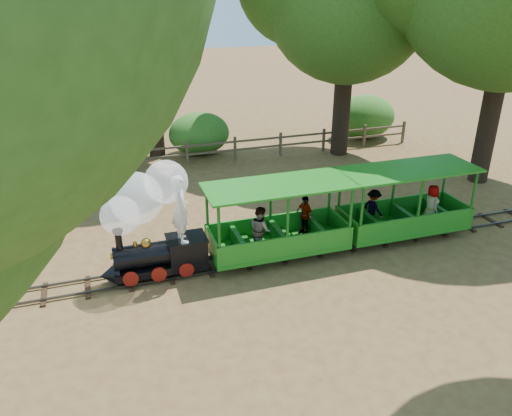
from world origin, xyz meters
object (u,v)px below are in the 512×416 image
object	(u,v)px
locomotive	(148,215)
fence	(211,149)
carriage_front	(278,230)
carriage_rear	(403,211)

from	to	relation	value
locomotive	fence	bearing A→B (deg)	66.89
carriage_front	fence	bearing A→B (deg)	89.39
carriage_rear	fence	bearing A→B (deg)	115.04
carriage_front	carriage_rear	size ratio (longest dim) A/B	1.00
locomotive	carriage_rear	xyz separation A→B (m)	(7.12, -0.05, -0.91)
locomotive	carriage_front	xyz separation A→B (m)	(3.30, -0.06, -0.90)
carriage_rear	fence	size ratio (longest dim) A/B	0.21
carriage_front	fence	world-z (taller)	carriage_front
locomotive	fence	world-z (taller)	locomotive
carriage_front	locomotive	bearing A→B (deg)	178.93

